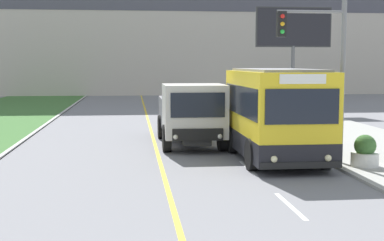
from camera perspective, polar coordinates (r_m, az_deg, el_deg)
The scene contains 9 objects.
city_bus at distance 18.41m, azimuth 8.96°, elevation 0.61°, with size 2.65×5.69×3.15m.
dump_truck at distance 21.24m, azimuth -0.05°, elevation 0.56°, with size 2.43×6.46×2.53m.
car_distant at distance 40.71m, azimuth -0.04°, elevation 2.39°, with size 1.80×4.30×1.45m.
traffic_light_mast at distance 17.76m, azimuth 13.74°, elevation 6.28°, with size 2.28×0.32×5.36m.
billboard_large at distance 36.84m, azimuth 10.78°, elevation 9.32°, with size 5.15×0.24×7.07m.
planter_round_near at distance 17.81m, azimuth 17.96°, elevation -3.25°, with size 0.86×0.86×1.01m.
planter_round_second at distance 22.44m, azimuth 12.32°, elevation -1.19°, with size 0.94×0.94×1.03m.
planter_round_third at distance 27.27m, azimuth 8.94°, elevation 0.09°, with size 0.85×0.85×0.97m.
planter_round_far at distance 32.21m, azimuth 6.84°, elevation 1.05°, with size 0.88×0.88×0.99m.
Camera 1 is at (-0.90, -4.11, 3.33)m, focal length 50.00 mm.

